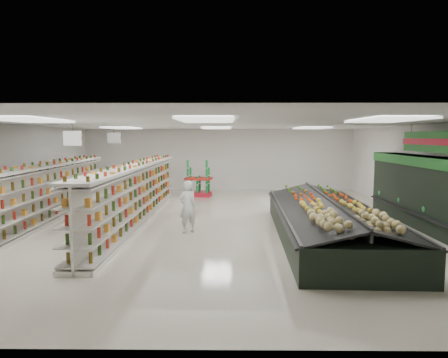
{
  "coord_description": "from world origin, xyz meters",
  "views": [
    {
      "loc": [
        0.48,
        -12.97,
        2.78
      ],
      "look_at": [
        0.34,
        0.29,
        1.39
      ],
      "focal_mm": 32.0,
      "sensor_mm": 36.0,
      "label": 1
    }
  ],
  "objects_px": {
    "produce_island": "(327,220)",
    "shopper_main": "(188,207)",
    "shopper_background": "(137,183)",
    "soda_endcap": "(198,180)",
    "gondola_center": "(137,195)",
    "gondola_left": "(42,197)"
  },
  "relations": [
    {
      "from": "produce_island",
      "to": "shopper_main",
      "type": "bearing_deg",
      "value": 171.04
    },
    {
      "from": "produce_island",
      "to": "shopper_background",
      "type": "bearing_deg",
      "value": 140.27
    },
    {
      "from": "soda_endcap",
      "to": "shopper_main",
      "type": "height_order",
      "value": "soda_endcap"
    },
    {
      "from": "gondola_center",
      "to": "soda_endcap",
      "type": "xyz_separation_m",
      "value": [
        1.64,
        5.6,
        -0.1
      ]
    },
    {
      "from": "produce_island",
      "to": "soda_endcap",
      "type": "xyz_separation_m",
      "value": [
        -4.13,
        7.85,
        0.25
      ]
    },
    {
      "from": "soda_endcap",
      "to": "shopper_background",
      "type": "height_order",
      "value": "shopper_background"
    },
    {
      "from": "gondola_left",
      "to": "produce_island",
      "type": "relative_size",
      "value": 1.41
    },
    {
      "from": "gondola_left",
      "to": "shopper_background",
      "type": "distance_m",
      "value": 4.17
    },
    {
      "from": "gondola_center",
      "to": "soda_endcap",
      "type": "bearing_deg",
      "value": 74.21
    },
    {
      "from": "produce_island",
      "to": "shopper_main",
      "type": "height_order",
      "value": "shopper_main"
    },
    {
      "from": "gondola_center",
      "to": "soda_endcap",
      "type": "relative_size",
      "value": 6.88
    },
    {
      "from": "shopper_main",
      "to": "gondola_center",
      "type": "bearing_deg",
      "value": -74.44
    },
    {
      "from": "produce_island",
      "to": "shopper_main",
      "type": "xyz_separation_m",
      "value": [
        -3.91,
        0.62,
        0.25
      ]
    },
    {
      "from": "produce_island",
      "to": "soda_endcap",
      "type": "relative_size",
      "value": 4.88
    },
    {
      "from": "soda_endcap",
      "to": "gondola_center",
      "type": "bearing_deg",
      "value": -106.34
    },
    {
      "from": "gondola_center",
      "to": "produce_island",
      "type": "distance_m",
      "value": 6.21
    },
    {
      "from": "gondola_left",
      "to": "shopper_main",
      "type": "bearing_deg",
      "value": -16.63
    },
    {
      "from": "shopper_main",
      "to": "soda_endcap",
      "type": "bearing_deg",
      "value": -121.46
    },
    {
      "from": "gondola_center",
      "to": "shopper_main",
      "type": "distance_m",
      "value": 2.48
    },
    {
      "from": "produce_island",
      "to": "shopper_background",
      "type": "relative_size",
      "value": 4.17
    },
    {
      "from": "gondola_center",
      "to": "produce_island",
      "type": "xyz_separation_m",
      "value": [
        5.77,
        -2.25,
        -0.35
      ]
    },
    {
      "from": "produce_island",
      "to": "shopper_main",
      "type": "relative_size",
      "value": 5.04
    }
  ]
}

